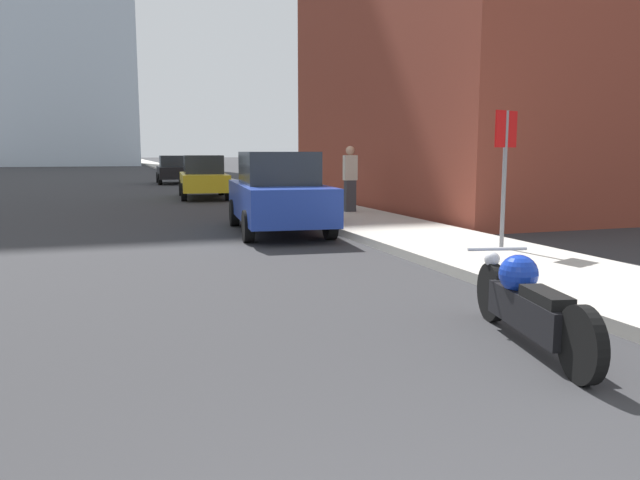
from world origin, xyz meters
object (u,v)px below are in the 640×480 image
parked_car_blue (278,193)px  stop_sign (505,155)px  pedestrian (350,178)px  parked_car_black (174,170)px  parked_car_yellow (203,177)px  motorcycle (527,303)px

parked_car_blue → stop_sign: size_ratio=2.03×
parked_car_blue → pedestrian: bearing=48.7°
stop_sign → pedestrian: bearing=90.4°
parked_car_black → stop_sign: size_ratio=1.73×
parked_car_blue → parked_car_yellow: (-0.07, 10.93, -0.06)m
parked_car_blue → parked_car_yellow: bearing=95.7°
motorcycle → stop_sign: size_ratio=1.04×
parked_car_blue → pedestrian: (2.70, 2.54, 0.20)m
parked_car_yellow → parked_car_black: size_ratio=1.18×
motorcycle → stop_sign: (2.68, 4.25, 1.31)m
motorcycle → parked_car_blue: parked_car_blue is taller
stop_sign → parked_car_black: bearing=96.0°
motorcycle → parked_car_black: parked_car_black is taller
parked_car_yellow → pedestrian: pedestrian is taller
motorcycle → parked_car_yellow: size_ratio=0.51×
motorcycle → parked_car_yellow: bearing=102.9°
parked_car_yellow → motorcycle: bearing=-84.9°
parked_car_black → pedestrian: 20.09m
parked_car_blue → stop_sign: 5.21m
parked_car_black → stop_sign: 26.96m
motorcycle → parked_car_black: 31.04m
motorcycle → stop_sign: bearing=70.2°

